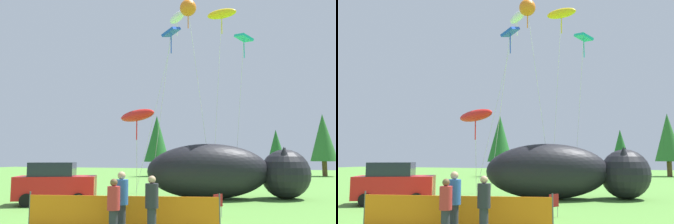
# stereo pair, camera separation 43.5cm
# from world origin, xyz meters

# --- Properties ---
(ground_plane) EXTENTS (120.00, 120.00, 0.00)m
(ground_plane) POSITION_xyz_m (0.00, 0.00, 0.00)
(ground_plane) COLOR #548C38
(parked_car) EXTENTS (4.25, 3.35, 2.08)m
(parked_car) POSITION_xyz_m (-4.73, 1.96, 1.02)
(parked_car) COLOR red
(parked_car) RESTS_ON ground
(folding_chair) EXTENTS (0.72, 0.72, 0.90)m
(folding_chair) POSITION_xyz_m (3.65, 0.83, 0.52)
(folding_chair) COLOR maroon
(folding_chair) RESTS_ON ground
(inflatable_cat) EXTENTS (9.24, 5.75, 3.09)m
(inflatable_cat) POSITION_xyz_m (2.77, 7.25, 1.42)
(inflatable_cat) COLOR black
(inflatable_cat) RESTS_ON ground
(safety_fence) EXTENTS (6.08, 1.50, 1.21)m
(safety_fence) POSITION_xyz_m (1.47, -2.91, 0.55)
(safety_fence) COLOR orange
(safety_fence) RESTS_ON ground
(spectator_in_white_shirt) EXTENTS (0.41, 0.41, 1.90)m
(spectator_in_white_shirt) POSITION_xyz_m (1.74, -3.49, 1.04)
(spectator_in_white_shirt) COLOR #2D2D38
(spectator_in_white_shirt) RESTS_ON ground
(spectator_in_grey_shirt) EXTENTS (0.37, 0.37, 1.71)m
(spectator_in_grey_shirt) POSITION_xyz_m (1.77, -4.04, 0.93)
(spectator_in_grey_shirt) COLOR #2D2D38
(spectator_in_grey_shirt) RESTS_ON ground
(spectator_in_blue_shirt) EXTENTS (0.39, 0.39, 1.79)m
(spectator_in_blue_shirt) POSITION_xyz_m (2.76, -3.53, 0.98)
(spectator_in_blue_shirt) COLOR #2D2D38
(spectator_in_blue_shirt) RESTS_ON ground
(kite_white_ghost) EXTENTS (3.70, 2.42, 12.34)m
(kite_white_ghost) POSITION_xyz_m (-0.87, 9.56, 11.85)
(kite_white_ghost) COLOR silver
(kite_white_ghost) RESTS_ON ground
(kite_yellow_hero) EXTENTS (2.03, 2.71, 11.68)m
(kite_yellow_hero) POSITION_xyz_m (2.46, 8.49, 11.24)
(kite_yellow_hero) COLOR silver
(kite_yellow_hero) RESTS_ON ground
(kite_teal_diamond) EXTENTS (1.38, 1.28, 10.08)m
(kite_teal_diamond) POSITION_xyz_m (3.70, 9.13, 9.58)
(kite_teal_diamond) COLOR silver
(kite_teal_diamond) RESTS_ON ground
(kite_red_lizard) EXTENTS (2.75, 3.53, 4.99)m
(kite_red_lizard) POSITION_xyz_m (-1.33, 4.18, 4.54)
(kite_red_lizard) COLOR silver
(kite_red_lizard) RESTS_ON ground
(kite_blue_box) EXTENTS (1.94, 1.15, 10.06)m
(kite_blue_box) POSITION_xyz_m (-0.15, 6.29, 9.49)
(kite_blue_box) COLOR silver
(kite_blue_box) RESTS_ON ground
(kite_orange_flower) EXTENTS (2.12, 1.17, 11.96)m
(kite_orange_flower) POSITION_xyz_m (0.65, 7.22, 11.41)
(kite_orange_flower) COLOR silver
(kite_orange_flower) RESTS_ON ground
(horizon_tree_east) EXTENTS (2.53, 2.53, 6.03)m
(horizon_tree_east) POSITION_xyz_m (3.38, 38.65, 3.71)
(horizon_tree_east) COLOR brown
(horizon_tree_east) RESTS_ON ground
(horizon_tree_west) EXTENTS (3.14, 3.14, 7.50)m
(horizon_tree_west) POSITION_xyz_m (-10.19, 29.21, 4.60)
(horizon_tree_west) COLOR brown
(horizon_tree_west) RESTS_ON ground
(horizon_tree_mid) EXTENTS (3.23, 3.23, 7.70)m
(horizon_tree_mid) POSITION_xyz_m (9.20, 36.22, 4.73)
(horizon_tree_mid) COLOR brown
(horizon_tree_mid) RESTS_ON ground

